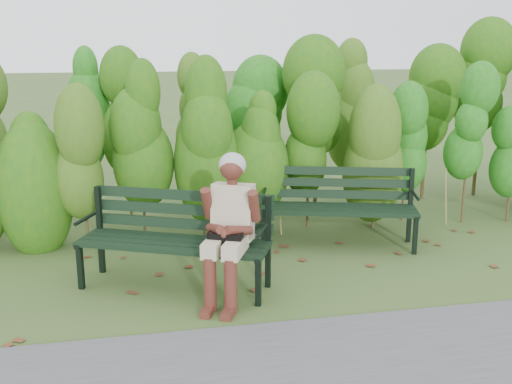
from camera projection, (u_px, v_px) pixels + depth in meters
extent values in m
plane|color=#3F5226|center=(263.00, 278.00, 5.64)|extent=(80.00, 80.00, 0.00)
cylinder|color=#47381E|center=(41.00, 212.00, 6.36)|extent=(0.03, 0.03, 0.80)
ellipsoid|color=#236116|center=(36.00, 153.00, 6.21)|extent=(0.64, 0.64, 1.44)
cylinder|color=#47381E|center=(100.00, 209.00, 6.48)|extent=(0.03, 0.03, 0.80)
ellipsoid|color=#236116|center=(96.00, 151.00, 6.32)|extent=(0.64, 0.64, 1.44)
cylinder|color=#47381E|center=(157.00, 206.00, 6.60)|extent=(0.03, 0.03, 0.80)
ellipsoid|color=#236116|center=(155.00, 149.00, 6.44)|extent=(0.64, 0.64, 1.44)
cylinder|color=#47381E|center=(212.00, 203.00, 6.72)|extent=(0.03, 0.03, 0.80)
ellipsoid|color=#236116|center=(211.00, 147.00, 6.56)|extent=(0.64, 0.64, 1.44)
cylinder|color=#47381E|center=(266.00, 200.00, 6.84)|extent=(0.03, 0.03, 0.80)
ellipsoid|color=#236116|center=(266.00, 145.00, 6.68)|extent=(0.64, 0.64, 1.44)
cylinder|color=#47381E|center=(317.00, 198.00, 6.96)|extent=(0.03, 0.03, 0.80)
ellipsoid|color=#236116|center=(318.00, 143.00, 6.80)|extent=(0.64, 0.64, 1.44)
cylinder|color=#47381E|center=(366.00, 195.00, 7.08)|extent=(0.03, 0.03, 0.80)
ellipsoid|color=#236116|center=(369.00, 142.00, 6.92)|extent=(0.64, 0.64, 1.44)
cylinder|color=#47381E|center=(414.00, 193.00, 7.20)|extent=(0.03, 0.03, 0.80)
ellipsoid|color=#236116|center=(418.00, 140.00, 7.04)|extent=(0.64, 0.64, 1.44)
cylinder|color=#47381E|center=(461.00, 190.00, 7.31)|extent=(0.03, 0.03, 0.80)
ellipsoid|color=#236116|center=(465.00, 138.00, 7.16)|extent=(0.64, 0.64, 1.44)
cylinder|color=#47381E|center=(506.00, 188.00, 7.43)|extent=(0.03, 0.03, 0.80)
ellipsoid|color=#236116|center=(511.00, 137.00, 7.28)|extent=(0.64, 0.64, 1.44)
cylinder|color=#47381E|center=(4.00, 180.00, 7.17)|extent=(0.04, 0.04, 1.10)
cylinder|color=#47381E|center=(71.00, 177.00, 7.32)|extent=(0.04, 0.04, 1.10)
ellipsoid|color=#1E5C16|center=(65.00, 105.00, 7.10)|extent=(0.70, 0.70, 1.98)
cylinder|color=#47381E|center=(134.00, 175.00, 7.47)|extent=(0.04, 0.04, 1.10)
ellipsoid|color=#1E5C16|center=(131.00, 104.00, 7.25)|extent=(0.70, 0.70, 1.98)
cylinder|color=#47381E|center=(196.00, 172.00, 7.62)|extent=(0.04, 0.04, 1.10)
ellipsoid|color=#1E5C16|center=(194.00, 103.00, 7.40)|extent=(0.70, 0.70, 1.98)
cylinder|color=#47381E|center=(255.00, 169.00, 7.77)|extent=(0.04, 0.04, 1.10)
ellipsoid|color=#1E5C16|center=(255.00, 101.00, 7.55)|extent=(0.70, 0.70, 1.98)
cylinder|color=#47381E|center=(312.00, 167.00, 7.92)|extent=(0.04, 0.04, 1.10)
ellipsoid|color=#1E5C16|center=(313.00, 100.00, 7.70)|extent=(0.70, 0.70, 1.98)
cylinder|color=#47381E|center=(366.00, 165.00, 8.07)|extent=(0.04, 0.04, 1.10)
ellipsoid|color=#1E5C16|center=(369.00, 99.00, 7.85)|extent=(0.70, 0.70, 1.98)
cylinder|color=#47381E|center=(419.00, 162.00, 8.21)|extent=(0.04, 0.04, 1.10)
ellipsoid|color=#1E5C16|center=(423.00, 98.00, 8.00)|extent=(0.70, 0.70, 1.98)
cylinder|color=#47381E|center=(470.00, 160.00, 8.36)|extent=(0.04, 0.04, 1.10)
ellipsoid|color=#1E5C16|center=(475.00, 97.00, 8.15)|extent=(0.70, 0.70, 1.98)
cube|color=brown|center=(169.00, 276.00, 5.67)|extent=(0.11, 0.11, 0.01)
cube|color=brown|center=(338.00, 271.00, 5.80)|extent=(0.11, 0.11, 0.01)
cube|color=brown|center=(249.00, 294.00, 5.28)|extent=(0.09, 0.07, 0.01)
cube|color=brown|center=(281.00, 258.00, 6.14)|extent=(0.11, 0.11, 0.01)
cube|color=brown|center=(5.00, 334.00, 4.56)|extent=(0.10, 0.11, 0.01)
cube|color=brown|center=(218.00, 263.00, 6.01)|extent=(0.08, 0.10, 0.01)
cube|color=brown|center=(117.00, 325.00, 4.70)|extent=(0.11, 0.10, 0.01)
cube|color=brown|center=(199.00, 262.00, 6.03)|extent=(0.07, 0.09, 0.01)
cube|color=brown|center=(237.00, 265.00, 5.95)|extent=(0.09, 0.10, 0.01)
cube|color=brown|center=(162.00, 249.00, 6.41)|extent=(0.11, 0.11, 0.01)
cube|color=brown|center=(466.00, 302.00, 5.12)|extent=(0.11, 0.10, 0.01)
cube|color=brown|center=(252.00, 324.00, 4.72)|extent=(0.11, 0.10, 0.01)
cube|color=brown|center=(390.00, 248.00, 6.43)|extent=(0.10, 0.11, 0.01)
cube|color=brown|center=(456.00, 238.00, 6.77)|extent=(0.10, 0.09, 0.01)
cube|color=brown|center=(91.00, 271.00, 5.80)|extent=(0.10, 0.11, 0.01)
cube|color=brown|center=(328.00, 277.00, 5.66)|extent=(0.11, 0.11, 0.01)
cube|color=brown|center=(259.00, 289.00, 5.38)|extent=(0.11, 0.11, 0.01)
cube|color=brown|center=(210.00, 266.00, 5.94)|extent=(0.11, 0.11, 0.01)
cube|color=brown|center=(330.00, 317.00, 4.84)|extent=(0.11, 0.11, 0.01)
cube|color=brown|center=(0.00, 270.00, 5.82)|extent=(0.09, 0.07, 0.01)
cube|color=brown|center=(184.00, 316.00, 4.85)|extent=(0.10, 0.09, 0.01)
cube|color=brown|center=(155.00, 297.00, 5.22)|extent=(0.09, 0.07, 0.01)
cube|color=brown|center=(414.00, 317.00, 4.84)|extent=(0.10, 0.08, 0.01)
cube|color=brown|center=(302.00, 251.00, 6.36)|extent=(0.08, 0.10, 0.01)
cube|color=black|center=(166.00, 250.00, 5.13)|extent=(1.60, 0.79, 0.04)
cube|color=black|center=(171.00, 246.00, 5.25)|extent=(1.60, 0.79, 0.04)
cube|color=black|center=(175.00, 241.00, 5.36)|extent=(1.60, 0.79, 0.04)
cube|color=black|center=(180.00, 237.00, 5.47)|extent=(1.60, 0.79, 0.04)
cube|color=black|center=(183.00, 224.00, 5.53)|extent=(1.58, 0.75, 0.10)
cube|color=black|center=(183.00, 209.00, 5.51)|extent=(1.58, 0.75, 0.10)
cube|color=black|center=(183.00, 195.00, 5.49)|extent=(1.58, 0.75, 0.10)
cube|color=black|center=(80.00, 266.00, 5.35)|extent=(0.06, 0.06, 0.43)
cube|color=black|center=(100.00, 230.00, 5.68)|extent=(0.06, 0.06, 0.85)
cube|color=black|center=(89.00, 239.00, 5.48)|extent=(0.24, 0.45, 0.04)
cylinder|color=black|center=(85.00, 219.00, 5.38)|extent=(0.18, 0.34, 0.03)
cube|color=black|center=(258.00, 282.00, 5.00)|extent=(0.06, 0.06, 0.43)
cube|color=black|center=(268.00, 242.00, 5.34)|extent=(0.06, 0.06, 0.85)
cube|color=black|center=(263.00, 252.00, 5.13)|extent=(0.24, 0.45, 0.04)
cylinder|color=black|center=(262.00, 231.00, 5.04)|extent=(0.18, 0.34, 0.03)
cube|color=black|center=(339.00, 214.00, 6.25)|extent=(1.62, 0.57, 0.04)
cube|color=black|center=(338.00, 211.00, 6.36)|extent=(1.62, 0.57, 0.04)
cube|color=black|center=(338.00, 208.00, 6.47)|extent=(1.62, 0.57, 0.04)
cube|color=black|center=(337.00, 205.00, 6.58)|extent=(1.62, 0.57, 0.04)
cube|color=black|center=(337.00, 194.00, 6.64)|extent=(1.61, 0.52, 0.10)
cube|color=black|center=(338.00, 183.00, 6.62)|extent=(1.61, 0.52, 0.10)
cube|color=black|center=(338.00, 171.00, 6.61)|extent=(1.61, 0.52, 0.10)
cube|color=black|center=(263.00, 231.00, 6.35)|extent=(0.06, 0.06, 0.42)
cube|color=black|center=(266.00, 203.00, 6.69)|extent=(0.06, 0.06, 0.83)
cube|color=black|center=(264.00, 209.00, 6.49)|extent=(0.17, 0.46, 0.04)
cylinder|color=black|center=(264.00, 192.00, 6.39)|extent=(0.13, 0.34, 0.03)
cube|color=black|center=(415.00, 235.00, 6.23)|extent=(0.06, 0.06, 0.42)
cube|color=black|center=(410.00, 206.00, 6.56)|extent=(0.06, 0.06, 0.83)
cube|color=black|center=(413.00, 213.00, 6.36)|extent=(0.17, 0.46, 0.04)
cylinder|color=black|center=(415.00, 195.00, 6.26)|extent=(0.13, 0.34, 0.03)
cube|color=beige|center=(215.00, 245.00, 4.99)|extent=(0.29, 0.43, 0.13)
cube|color=beige|center=(235.00, 247.00, 4.95)|extent=(0.29, 0.43, 0.13)
cylinder|color=#52231B|center=(210.00, 284.00, 4.90)|extent=(0.14, 0.14, 0.47)
cylinder|color=#52231B|center=(231.00, 286.00, 4.87)|extent=(0.14, 0.14, 0.47)
cube|color=#52231B|center=(208.00, 311.00, 4.88)|extent=(0.16, 0.21, 0.06)
cube|color=#52231B|center=(228.00, 313.00, 4.84)|extent=(0.16, 0.21, 0.06)
cube|color=beige|center=(233.00, 212.00, 5.17)|extent=(0.42, 0.37, 0.50)
cylinder|color=#52231B|center=(232.00, 183.00, 5.08)|extent=(0.09, 0.09, 0.10)
sphere|color=#52231B|center=(232.00, 168.00, 5.04)|extent=(0.20, 0.20, 0.20)
ellipsoid|color=gray|center=(232.00, 165.00, 5.06)|extent=(0.24, 0.22, 0.21)
cylinder|color=#52231B|center=(208.00, 203.00, 5.12)|extent=(0.16, 0.22, 0.30)
cylinder|color=#52231B|center=(254.00, 206.00, 5.03)|extent=(0.16, 0.22, 0.30)
cylinder|color=#52231B|center=(215.00, 229.00, 5.02)|extent=(0.14, 0.27, 0.13)
cylinder|color=#52231B|center=(239.00, 230.00, 4.97)|extent=(0.27, 0.19, 0.13)
sphere|color=#52231B|center=(225.00, 234.00, 4.95)|extent=(0.11, 0.11, 0.11)
cube|color=black|center=(225.00, 241.00, 4.97)|extent=(0.31, 0.23, 0.16)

